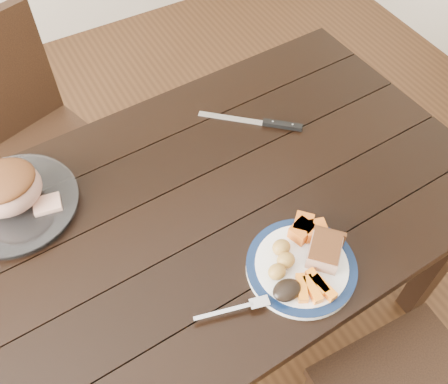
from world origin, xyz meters
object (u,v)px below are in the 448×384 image
dinner_plate (301,267)px  roast_joint (7,190)px  fork (238,308)px  carving_knife (269,123)px  chair_far (27,135)px  serving_platter (15,205)px  dining_table (196,229)px  pork_slice (325,251)px

dinner_plate → roast_joint: 0.77m
fork → carving_knife: size_ratio=0.70×
chair_far → serving_platter: chair_far is taller
serving_platter → carving_knife: size_ratio=1.29×
carving_knife → chair_far: bearing=-179.3°
fork → dining_table: bearing=95.9°
dinner_plate → roast_joint: (-0.55, 0.52, 0.07)m
chair_far → serving_platter: 0.55m
dining_table → pork_slice: pork_slice is taller
fork → carving_knife: (0.39, 0.47, -0.01)m
serving_platter → carving_knife: bearing=-5.5°
dinner_plate → carving_knife: dinner_plate is taller
dinner_plate → roast_joint: roast_joint is taller
dinner_plate → fork: (-0.19, -0.02, 0.01)m
dining_table → fork: fork is taller
dinner_plate → roast_joint: bearing=136.6°
serving_platter → roast_joint: size_ratio=1.83×
dining_table → carving_knife: bearing=26.1°
fork → carving_knife: 0.61m
chair_far → dinner_plate: (0.46, -1.02, 0.23)m
chair_far → fork: size_ratio=5.27×
serving_platter → pork_slice: bearing=-40.7°
roast_joint → fork: bearing=-56.3°
fork → dinner_plate: bearing=20.4°
pork_slice → fork: pork_slice is taller
chair_far → pork_slice: 1.18m
carving_knife → fork: bearing=-87.8°
dining_table → carving_knife: carving_knife is taller
chair_far → dinner_plate: chair_far is taller
chair_far → carving_knife: 0.89m
serving_platter → fork: bearing=-56.3°
serving_platter → roast_joint: (0.00, 0.00, 0.07)m
fork → roast_joint: (-0.36, 0.55, 0.06)m
dining_table → chair_far: chair_far is taller
dining_table → serving_platter: size_ratio=5.04×
serving_platter → roast_joint: bearing=0.0°
chair_far → pork_slice: chair_far is taller
dining_table → dinner_plate: bearing=-62.5°
chair_far → roast_joint: 0.59m
dinner_plate → pork_slice: pork_slice is taller
pork_slice → roast_joint: (-0.61, 0.53, 0.03)m
pork_slice → fork: (-0.25, -0.02, -0.02)m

